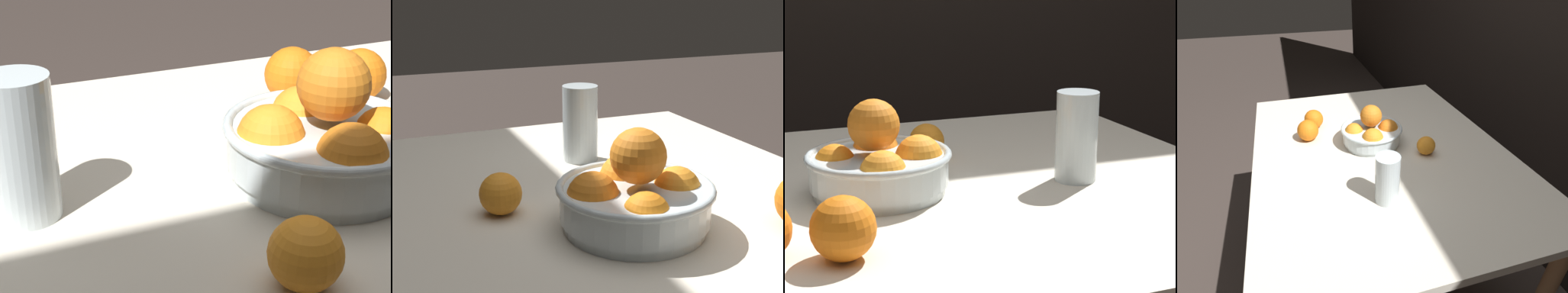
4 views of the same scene
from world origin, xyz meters
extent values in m
cube|color=beige|center=(0.00, 0.00, 0.70)|extent=(1.18, 0.93, 0.03)
cylinder|color=silver|center=(-0.05, -0.02, 0.72)|extent=(0.21, 0.21, 0.02)
cylinder|color=silver|center=(-0.05, -0.02, 0.76)|extent=(0.22, 0.22, 0.05)
torus|color=silver|center=(-0.05, -0.02, 0.78)|extent=(0.24, 0.24, 0.01)
sphere|color=orange|center=(0.01, -0.03, 0.77)|extent=(0.08, 0.08, 0.08)
sphere|color=orange|center=(-0.04, 0.05, 0.77)|extent=(0.08, 0.08, 0.08)
sphere|color=orange|center=(-0.12, 0.00, 0.77)|extent=(0.07, 0.07, 0.07)
sphere|color=orange|center=(-0.06, -0.09, 0.77)|extent=(0.07, 0.07, 0.07)
sphere|color=orange|center=(-0.05, -0.02, 0.83)|extent=(0.08, 0.08, 0.08)
cylinder|color=#F4A314|center=(0.28, -0.07, 0.78)|extent=(0.06, 0.06, 0.13)
cylinder|color=silver|center=(0.28, -0.07, 0.79)|extent=(0.07, 0.07, 0.16)
sphere|color=orange|center=(0.08, 0.15, 0.75)|extent=(0.07, 0.07, 0.07)
sphere|color=orange|center=(-0.14, -0.25, 0.76)|extent=(0.08, 0.08, 0.08)
sphere|color=orange|center=(-0.24, -0.22, 0.76)|extent=(0.08, 0.08, 0.08)
camera|label=1|loc=(0.35, 0.55, 1.08)|focal=60.00mm
camera|label=2|loc=(-0.71, 0.34, 1.07)|focal=50.00mm
camera|label=3|loc=(-0.25, -1.02, 1.07)|focal=60.00mm
camera|label=4|loc=(0.94, -0.30, 1.34)|focal=28.00mm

